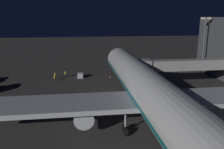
{
  "coord_description": "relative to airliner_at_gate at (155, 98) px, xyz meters",
  "views": [
    {
      "loc": [
        10.64,
        43.39,
        17.35
      ],
      "look_at": [
        3.0,
        -11.39,
        3.5
      ],
      "focal_mm": 37.58,
      "sensor_mm": 36.0,
      "label": 1
    }
  ],
  "objects": [
    {
      "name": "ground_plane",
      "position": [
        -0.0,
        -12.39,
        -5.73
      ],
      "size": [
        320.0,
        320.0,
        0.0
      ],
      "primitive_type": "plane",
      "color": "#383533"
    },
    {
      "name": "jet_bridge",
      "position": [
        -13.39,
        -21.4,
        0.12
      ],
      "size": [
        25.3,
        3.4,
        7.38
      ],
      "color": "#9E9E99",
      "rests_on": "ground_plane"
    },
    {
      "name": "apron_floodlight_mast",
      "position": [
        -25.5,
        -33.37,
        4.2
      ],
      "size": [
        2.9,
        0.5,
        17.01
      ],
      "color": "#59595E",
      "rests_on": "ground_plane"
    },
    {
      "name": "traffic_cone_nose_port",
      "position": [
        -2.2,
        -33.78,
        -5.46
      ],
      "size": [
        0.36,
        0.36,
        0.55
      ],
      "primitive_type": "cone",
      "color": "orange",
      "rests_on": "ground_plane"
    },
    {
      "name": "airliner_at_gate",
      "position": [
        0.0,
        0.0,
        0.0
      ],
      "size": [
        59.33,
        70.87,
        19.51
      ],
      "color": "silver",
      "rests_on": "ground_plane"
    },
    {
      "name": "ground_crew_marshaller_fwd",
      "position": [
        17.75,
        -34.75,
        -4.72
      ],
      "size": [
        0.4,
        0.4,
        1.83
      ],
      "color": "black",
      "rests_on": "ground_plane"
    },
    {
      "name": "ground_crew_by_belt_loader",
      "position": [
        17.66,
        -32.17,
        -4.79
      ],
      "size": [
        0.4,
        0.4,
        1.71
      ],
      "color": "black",
      "rests_on": "ground_plane"
    },
    {
      "name": "traffic_cone_nose_starboard",
      "position": [
        2.2,
        -33.78,
        -5.46
      ],
      "size": [
        0.36,
        0.36,
        0.55
      ],
      "primitive_type": "cone",
      "color": "orange",
      "rests_on": "ground_plane"
    },
    {
      "name": "baggage_container_far_row",
      "position": [
        10.7,
        -35.03,
        -5.0
      ],
      "size": [
        1.54,
        1.84,
        1.45
      ],
      "primitive_type": "cube",
      "color": "#B7BABF",
      "rests_on": "ground_plane"
    },
    {
      "name": "ground_crew_near_nose_gear",
      "position": [
        14.99,
        -36.17,
        -4.72
      ],
      "size": [
        0.4,
        0.4,
        1.83
      ],
      "color": "black",
      "rests_on": "ground_plane"
    }
  ]
}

